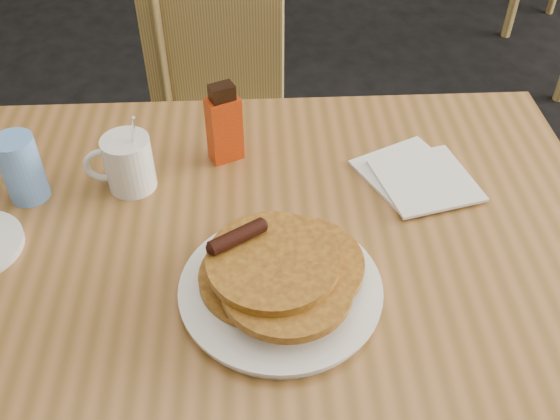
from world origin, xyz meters
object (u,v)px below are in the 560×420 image
(main_table, at_px, (241,256))
(blue_tumbler, at_px, (22,168))
(coffee_mug, at_px, (127,163))
(chair_main_far, at_px, (219,120))
(syrup_bottle, at_px, (224,125))
(pancake_plate, at_px, (280,280))

(main_table, xyz_separation_m, blue_tumbler, (-0.36, 0.16, 0.10))
(main_table, distance_m, coffee_mug, 0.26)
(blue_tumbler, bearing_deg, coffee_mug, 1.26)
(chair_main_far, height_order, coffee_mug, coffee_mug)
(syrup_bottle, xyz_separation_m, blue_tumbler, (-0.35, -0.07, -0.01))
(pancake_plate, bearing_deg, syrup_bottle, 99.67)
(syrup_bottle, relative_size, blue_tumbler, 1.29)
(chair_main_far, distance_m, coffee_mug, 0.65)
(chair_main_far, xyz_separation_m, syrup_bottle, (0.00, -0.49, 0.32))
(main_table, height_order, pancake_plate, pancake_plate)
(coffee_mug, bearing_deg, syrup_bottle, 14.89)
(pancake_plate, bearing_deg, coffee_mug, 129.61)
(chair_main_far, xyz_separation_m, coffee_mug, (-0.17, -0.55, 0.30))
(pancake_plate, height_order, syrup_bottle, syrup_bottle)
(chair_main_far, relative_size, blue_tumbler, 6.84)
(chair_main_far, xyz_separation_m, pancake_plate, (0.06, -0.83, 0.28))
(chair_main_far, distance_m, pancake_plate, 0.88)
(main_table, height_order, syrup_bottle, syrup_bottle)
(main_table, bearing_deg, syrup_bottle, 91.96)
(coffee_mug, xyz_separation_m, syrup_bottle, (0.18, 0.06, 0.02))
(main_table, height_order, blue_tumbler, blue_tumbler)
(main_table, bearing_deg, chair_main_far, 90.93)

